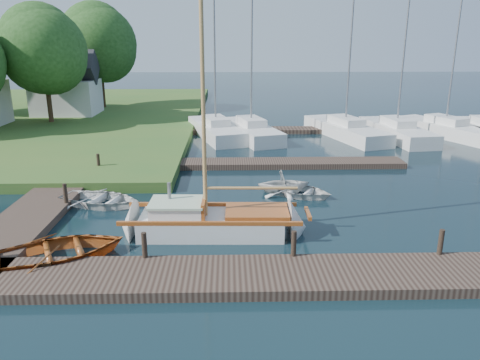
{
  "coord_description": "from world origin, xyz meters",
  "views": [
    {
      "loc": [
        -0.46,
        -17.91,
        6.65
      ],
      "look_at": [
        0.0,
        0.0,
        1.2
      ],
      "focal_mm": 35.0,
      "sensor_mm": 36.0,
      "label": 1
    }
  ],
  "objects_px": {
    "mooring_post_1": "(144,245)",
    "marina_boat_5": "(445,128)",
    "mooring_post_2": "(294,243)",
    "tender_b": "(284,181)",
    "marina_boat_4": "(396,130)",
    "tree_7": "(99,43)",
    "house_c": "(66,89)",
    "marina_boat_1": "(251,130)",
    "tender_c": "(297,188)",
    "dinghy": "(56,248)",
    "marina_boat_0": "(216,129)",
    "mooring_post_5": "(98,162)",
    "sailboat": "(216,224)",
    "marina_boat_3": "(345,129)",
    "tender_a": "(101,197)",
    "mooring_post_4": "(65,193)",
    "mooring_post_3": "(441,242)",
    "tree_3": "(43,50)"
  },
  "relations": [
    {
      "from": "marina_boat_3",
      "to": "marina_boat_4",
      "type": "bearing_deg",
      "value": -115.72
    },
    {
      "from": "tender_c",
      "to": "marina_boat_4",
      "type": "relative_size",
      "value": 0.31
    },
    {
      "from": "mooring_post_2",
      "to": "tree_7",
      "type": "height_order",
      "value": "tree_7"
    },
    {
      "from": "marina_boat_4",
      "to": "tree_3",
      "type": "xyz_separation_m",
      "value": [
        -25.16,
        4.39,
        5.25
      ]
    },
    {
      "from": "dinghy",
      "to": "marina_boat_0",
      "type": "xyz_separation_m",
      "value": [
        4.47,
        19.03,
        0.15
      ]
    },
    {
      "from": "mooring_post_1",
      "to": "mooring_post_2",
      "type": "relative_size",
      "value": 1.0
    },
    {
      "from": "mooring_post_2",
      "to": "mooring_post_1",
      "type": "bearing_deg",
      "value": 180.0
    },
    {
      "from": "mooring_post_3",
      "to": "marina_boat_1",
      "type": "relative_size",
      "value": 0.07
    },
    {
      "from": "dinghy",
      "to": "house_c",
      "type": "distance_m",
      "value": 27.9
    },
    {
      "from": "tender_c",
      "to": "marina_boat_5",
      "type": "xyz_separation_m",
      "value": [
        12.31,
        12.76,
        0.25
      ]
    },
    {
      "from": "mooring_post_5",
      "to": "marina_boat_1",
      "type": "distance_m",
      "value": 12.16
    },
    {
      "from": "tender_b",
      "to": "marina_boat_5",
      "type": "distance_m",
      "value": 18.0
    },
    {
      "from": "tender_c",
      "to": "mooring_post_3",
      "type": "bearing_deg",
      "value": -120.92
    },
    {
      "from": "tender_c",
      "to": "tree_7",
      "type": "xyz_separation_m",
      "value": [
        -14.56,
        24.48,
        5.88
      ]
    },
    {
      "from": "tender_c",
      "to": "mooring_post_4",
      "type": "bearing_deg",
      "value": 130.73
    },
    {
      "from": "house_c",
      "to": "mooring_post_4",
      "type": "bearing_deg",
      "value": -72.35
    },
    {
      "from": "dinghy",
      "to": "tender_c",
      "type": "xyz_separation_m",
      "value": [
        8.36,
        6.15,
        -0.11
      ]
    },
    {
      "from": "sailboat",
      "to": "marina_boat_5",
      "type": "xyz_separation_m",
      "value": [
        15.78,
        16.84,
        0.22
      ]
    },
    {
      "from": "tender_c",
      "to": "dinghy",
      "type": "bearing_deg",
      "value": 157.76
    },
    {
      "from": "tree_7",
      "to": "marina_boat_3",
      "type": "bearing_deg",
      "value": -30.92
    },
    {
      "from": "dinghy",
      "to": "marina_boat_1",
      "type": "relative_size",
      "value": 0.39
    },
    {
      "from": "marina_boat_4",
      "to": "tree_7",
      "type": "bearing_deg",
      "value": 54.83
    },
    {
      "from": "marina_boat_4",
      "to": "tree_7",
      "type": "height_order",
      "value": "marina_boat_4"
    },
    {
      "from": "house_c",
      "to": "marina_boat_1",
      "type": "bearing_deg",
      "value": -27.74
    },
    {
      "from": "mooring_post_5",
      "to": "sailboat",
      "type": "distance_m",
      "value": 9.68
    },
    {
      "from": "mooring_post_5",
      "to": "mooring_post_1",
      "type": "bearing_deg",
      "value": -68.2
    },
    {
      "from": "mooring_post_3",
      "to": "sailboat",
      "type": "bearing_deg",
      "value": 160.16
    },
    {
      "from": "mooring_post_2",
      "to": "tender_b",
      "type": "bearing_deg",
      "value": 85.91
    },
    {
      "from": "mooring_post_5",
      "to": "tender_a",
      "type": "bearing_deg",
      "value": -74.54
    },
    {
      "from": "marina_boat_1",
      "to": "mooring_post_2",
      "type": "bearing_deg",
      "value": 165.19
    },
    {
      "from": "marina_boat_1",
      "to": "tender_b",
      "type": "bearing_deg",
      "value": 168.06
    },
    {
      "from": "mooring_post_4",
      "to": "sailboat",
      "type": "relative_size",
      "value": 0.08
    },
    {
      "from": "tender_b",
      "to": "marina_boat_0",
      "type": "relative_size",
      "value": 0.2
    },
    {
      "from": "mooring_post_5",
      "to": "marina_boat_4",
      "type": "distance_m",
      "value": 20.12
    },
    {
      "from": "marina_boat_5",
      "to": "tender_c",
      "type": "bearing_deg",
      "value": 113.17
    },
    {
      "from": "mooring_post_4",
      "to": "marina_boat_1",
      "type": "bearing_deg",
      "value": 59.94
    },
    {
      "from": "mooring_post_4",
      "to": "tree_7",
      "type": "relative_size",
      "value": 0.09
    },
    {
      "from": "marina_boat_0",
      "to": "marina_boat_4",
      "type": "height_order",
      "value": "marina_boat_0"
    },
    {
      "from": "mooring_post_4",
      "to": "tender_a",
      "type": "relative_size",
      "value": 0.23
    },
    {
      "from": "mooring_post_2",
      "to": "tender_c",
      "type": "relative_size",
      "value": 0.26
    },
    {
      "from": "mooring_post_1",
      "to": "mooring_post_2",
      "type": "height_order",
      "value": "same"
    },
    {
      "from": "sailboat",
      "to": "marina_boat_1",
      "type": "xyz_separation_m",
      "value": [
        2.03,
        16.55,
        0.23
      ]
    },
    {
      "from": "tender_b",
      "to": "marina_boat_3",
      "type": "relative_size",
      "value": 0.18
    },
    {
      "from": "mooring_post_3",
      "to": "house_c",
      "type": "height_order",
      "value": "house_c"
    },
    {
      "from": "mooring_post_2",
      "to": "sailboat",
      "type": "relative_size",
      "value": 0.08
    },
    {
      "from": "mooring_post_3",
      "to": "marina_boat_1",
      "type": "distance_m",
      "value": 19.66
    },
    {
      "from": "marina_boat_5",
      "to": "marina_boat_3",
      "type": "bearing_deg",
      "value": 67.93
    },
    {
      "from": "mooring_post_1",
      "to": "tree_7",
      "type": "relative_size",
      "value": 0.09
    },
    {
      "from": "sailboat",
      "to": "marina_boat_5",
      "type": "distance_m",
      "value": 23.08
    },
    {
      "from": "mooring_post_1",
      "to": "marina_boat_5",
      "type": "relative_size",
      "value": 0.07
    }
  ]
}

